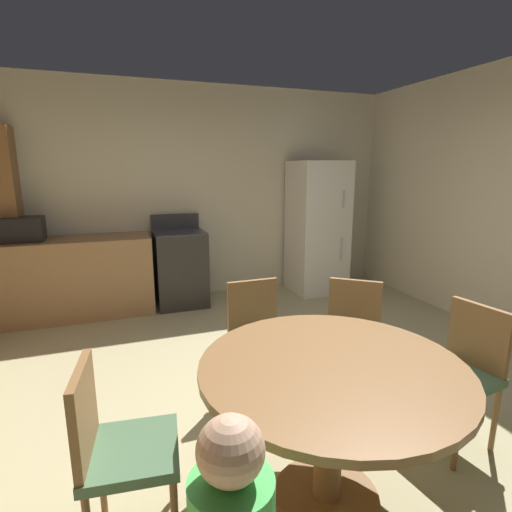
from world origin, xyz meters
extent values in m
plane|color=tan|center=(0.00, 0.00, 0.00)|extent=(14.00, 14.00, 0.00)
cube|color=beige|center=(0.00, 2.95, 1.35)|extent=(5.51, 0.12, 2.70)
cube|color=#9E754C|center=(-1.57, 2.55, 0.45)|extent=(1.77, 0.60, 0.90)
cube|color=olive|center=(-2.23, 2.73, 1.05)|extent=(0.44, 0.36, 2.10)
cube|color=#2D2B28|center=(-0.33, 2.55, 0.45)|extent=(0.60, 0.60, 0.90)
cube|color=#38383D|center=(-0.33, 2.55, 0.91)|extent=(0.60, 0.60, 0.02)
cube|color=#38383D|center=(-0.33, 2.83, 1.01)|extent=(0.60, 0.04, 0.18)
cube|color=white|center=(1.52, 2.50, 0.88)|extent=(0.68, 0.66, 1.76)
cylinder|color=#B2B2B7|center=(1.70, 2.16, 1.28)|extent=(0.02, 0.02, 0.22)
cylinder|color=#B2B2B7|center=(1.70, 2.16, 0.63)|extent=(0.02, 0.02, 0.30)
cube|color=black|center=(-2.00, 2.55, 1.03)|extent=(0.44, 0.32, 0.26)
cylinder|color=olive|center=(-0.12, -0.71, 0.01)|extent=(0.54, 0.54, 0.03)
cylinder|color=olive|center=(-0.12, -0.71, 0.36)|extent=(0.14, 0.14, 0.72)
cylinder|color=olive|center=(-0.12, -0.71, 0.74)|extent=(1.28, 1.28, 0.04)
cylinder|color=olive|center=(-0.86, -0.46, 0.21)|extent=(0.03, 0.03, 0.43)
cylinder|color=olive|center=(-1.20, -0.42, 0.21)|extent=(0.03, 0.03, 0.43)
cube|color=#4C704C|center=(-1.05, -0.61, 0.45)|extent=(0.44, 0.44, 0.05)
cube|color=olive|center=(-1.23, -0.59, 0.66)|extent=(0.08, 0.38, 0.42)
cylinder|color=olive|center=(0.49, -0.23, 0.21)|extent=(0.03, 0.03, 0.43)
cylinder|color=olive|center=(0.23, -0.01, 0.21)|extent=(0.03, 0.03, 0.43)
cylinder|color=olive|center=(0.71, 0.04, 0.21)|extent=(0.03, 0.03, 0.43)
cylinder|color=olive|center=(0.44, 0.25, 0.21)|extent=(0.03, 0.03, 0.43)
cube|color=#4C704C|center=(0.47, 0.01, 0.45)|extent=(0.56, 0.56, 0.05)
cube|color=olive|center=(0.58, 0.15, 0.66)|extent=(0.32, 0.27, 0.42)
cylinder|color=olive|center=(0.66, -0.78, 0.21)|extent=(0.03, 0.03, 0.43)
cylinder|color=olive|center=(0.61, -0.44, 0.21)|extent=(0.03, 0.03, 0.43)
cylinder|color=olive|center=(1.00, -0.73, 0.21)|extent=(0.03, 0.03, 0.43)
cylinder|color=olive|center=(0.95, -0.40, 0.21)|extent=(0.03, 0.03, 0.43)
cube|color=#4C704C|center=(0.80, -0.59, 0.45)|extent=(0.45, 0.45, 0.05)
cube|color=olive|center=(0.98, -0.56, 0.66)|extent=(0.09, 0.38, 0.42)
cylinder|color=olive|center=(0.04, 0.05, 0.21)|extent=(0.03, 0.03, 0.43)
cylinder|color=olive|center=(-0.30, 0.05, 0.21)|extent=(0.03, 0.03, 0.43)
cylinder|color=olive|center=(0.04, 0.39, 0.21)|extent=(0.03, 0.03, 0.43)
cylinder|color=olive|center=(-0.30, 0.39, 0.21)|extent=(0.03, 0.03, 0.43)
cube|color=#4C704C|center=(-0.13, 0.22, 0.45)|extent=(0.41, 0.41, 0.05)
cube|color=olive|center=(-0.14, 0.40, 0.66)|extent=(0.38, 0.04, 0.42)
sphere|color=#D6A884|center=(-0.82, -1.41, 1.00)|extent=(0.17, 0.17, 0.17)
camera|label=1|loc=(-1.04, -2.20, 1.67)|focal=27.61mm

